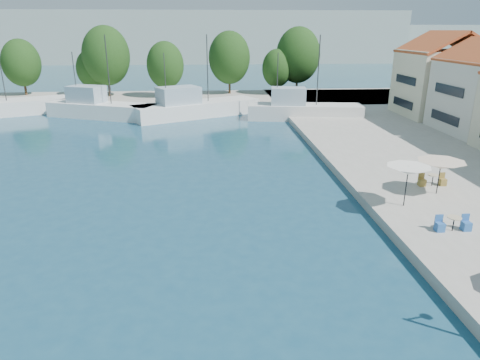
{
  "coord_description": "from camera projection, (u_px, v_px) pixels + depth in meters",
  "views": [
    {
      "loc": [
        -3.22,
        1.48,
        10.33
      ],
      "look_at": [
        -1.52,
        26.0,
        1.67
      ],
      "focal_mm": 32.0,
      "sensor_mm": 36.0,
      "label": 1
    }
  ],
  "objects": [
    {
      "name": "quay_far",
      "position": [
        179.0,
        100.0,
        64.67
      ],
      "size": [
        90.0,
        16.0,
        0.6
      ],
      "primitive_type": "cube",
      "color": "#9D998E",
      "rests_on": "ground"
    },
    {
      "name": "tree_06",
      "position": [
        229.0,
        58.0,
        67.15
      ],
      "size": [
        6.51,
        6.51,
        9.64
      ],
      "color": "#3F2B19",
      "rests_on": "quay_far"
    },
    {
      "name": "trawler_02",
      "position": [
        100.0,
        109.0,
        52.99
      ],
      "size": [
        14.24,
        8.54,
        10.2
      ],
      "rotation": [
        0.0,
        0.0,
        -0.38
      ],
      "color": "white",
      "rests_on": "ground"
    },
    {
      "name": "umbrella_white",
      "position": [
        408.0,
        170.0,
        24.3
      ],
      "size": [
        2.52,
        2.52,
        2.43
      ],
      "color": "black",
      "rests_on": "quay_right"
    },
    {
      "name": "trawler_03",
      "position": [
        194.0,
        108.0,
        53.48
      ],
      "size": [
        16.22,
        11.11,
        10.2
      ],
      "rotation": [
        0.0,
        0.0,
        0.48
      ],
      "color": "silver",
      "rests_on": "ground"
    },
    {
      "name": "tree_02",
      "position": [
        21.0,
        63.0,
        65.81
      ],
      "size": [
        5.74,
        5.74,
        8.5
      ],
      "color": "#3F2B19",
      "rests_on": "quay_far"
    },
    {
      "name": "cafe_table_03",
      "position": [
        432.0,
        181.0,
        28.14
      ],
      "size": [
        1.82,
        0.7,
        0.76
      ],
      "color": "black",
      "rests_on": "quay_right"
    },
    {
      "name": "hill_east",
      "position": [
        316.0,
        41.0,
        172.24
      ],
      "size": [
        140.0,
        40.0,
        12.0
      ],
      "primitive_type": "cube",
      "color": "#9BA99F",
      "rests_on": "ground"
    },
    {
      "name": "tree_05",
      "position": [
        165.0,
        65.0,
        63.99
      ],
      "size": [
        5.54,
        5.54,
        8.2
      ],
      "color": "#3F2B19",
      "rests_on": "quay_far"
    },
    {
      "name": "tree_04",
      "position": [
        106.0,
        56.0,
        64.3
      ],
      "size": [
        7.04,
        7.04,
        10.43
      ],
      "color": "#3F2B19",
      "rests_on": "quay_far"
    },
    {
      "name": "tree_07",
      "position": [
        277.0,
        68.0,
        67.05
      ],
      "size": [
        4.71,
        4.71,
        6.98
      ],
      "color": "#3F2B19",
      "rests_on": "quay_far"
    },
    {
      "name": "umbrella_cream",
      "position": [
        441.0,
        165.0,
        26.26
      ],
      "size": [
        2.9,
        2.9,
        2.13
      ],
      "color": "black",
      "rests_on": "quay_right"
    },
    {
      "name": "tree_08",
      "position": [
        298.0,
        55.0,
        67.48
      ],
      "size": [
        6.94,
        6.94,
        10.28
      ],
      "color": "#3F2B19",
      "rests_on": "quay_far"
    },
    {
      "name": "building_06",
      "position": [
        442.0,
        73.0,
        49.98
      ],
      "size": [
        9.0,
        8.8,
        10.2
      ],
      "color": "beige",
      "rests_on": "quay_right"
    },
    {
      "name": "hill_west",
      "position": [
        131.0,
        37.0,
        148.18
      ],
      "size": [
        180.0,
        40.0,
        16.0
      ],
      "primitive_type": "cube",
      "color": "#9BA99F",
      "rests_on": "ground"
    },
    {
      "name": "cafe_table_02",
      "position": [
        453.0,
        226.0,
        21.81
      ],
      "size": [
        1.82,
        0.7,
        0.76
      ],
      "color": "black",
      "rests_on": "quay_right"
    },
    {
      "name": "tree_03",
      "position": [
        92.0,
        69.0,
        65.71
      ],
      "size": [
        4.71,
        4.71,
        6.97
      ],
      "color": "#3F2B19",
      "rests_on": "quay_far"
    },
    {
      "name": "trawler_04",
      "position": [
        302.0,
        110.0,
        51.85
      ],
      "size": [
        13.97,
        5.4,
        10.2
      ],
      "rotation": [
        0.0,
        0.0,
        -0.14
      ],
      "color": "silver",
      "rests_on": "ground"
    }
  ]
}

